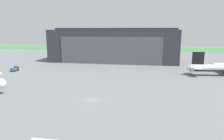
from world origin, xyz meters
The scene contains 4 objects.
ground_plane centered at (0.00, 0.00, 0.00)m, with size 440.00×440.00×0.00m, color slate.
grass_field_strip centered at (0.00, 180.76, 0.04)m, with size 440.00×56.00×0.08m, color #387D3B.
maintenance_hangar centered at (-6.92, 84.82, 10.75)m, with size 83.53×35.18×22.43m.
stair_truck centered at (-51.67, 37.27, 1.14)m, with size 2.71×4.43×2.24m.
Camera 1 is at (16.67, -58.81, 21.09)m, focal length 33.49 mm.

